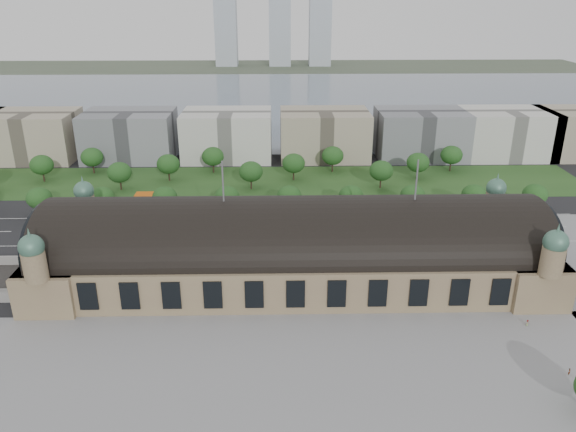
{
  "coord_description": "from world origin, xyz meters",
  "views": [
    {
      "loc": [
        -4.79,
        -150.61,
        82.13
      ],
      "look_at": [
        -1.24,
        16.64,
        14.0
      ],
      "focal_mm": 35.0,
      "sensor_mm": 36.0,
      "label": 1
    }
  ],
  "objects_px": {
    "traffic_car_6": "(542,228)",
    "pedestrian_0": "(527,323)",
    "parked_car_6": "(189,243)",
    "bus_mid": "(331,238)",
    "parked_car_1": "(101,244)",
    "bus_east": "(352,237)",
    "traffic_car_5": "(425,220)",
    "parked_car_4": "(200,243)",
    "pedestrian_1": "(569,372)",
    "traffic_car_4": "(284,238)",
    "traffic_car_3": "(233,221)",
    "bus_west": "(228,238)",
    "traffic_car_1": "(47,227)",
    "parked_car_5": "(155,249)",
    "parked_car_2": "(96,249)",
    "petrol_station": "(157,197)",
    "parked_car_0": "(104,249)",
    "parked_car_3": "(111,244)"
  },
  "relations": [
    {
      "from": "traffic_car_4",
      "to": "parked_car_6",
      "type": "height_order",
      "value": "traffic_car_4"
    },
    {
      "from": "traffic_car_4",
      "to": "bus_east",
      "type": "distance_m",
      "value": 23.87
    },
    {
      "from": "parked_car_1",
      "to": "parked_car_6",
      "type": "distance_m",
      "value": 30.04
    },
    {
      "from": "parked_car_1",
      "to": "traffic_car_6",
      "type": "bearing_deg",
      "value": 57.7
    },
    {
      "from": "traffic_car_3",
      "to": "traffic_car_6",
      "type": "relative_size",
      "value": 0.98
    },
    {
      "from": "parked_car_4",
      "to": "bus_west",
      "type": "distance_m",
      "value": 9.62
    },
    {
      "from": "traffic_car_4",
      "to": "parked_car_3",
      "type": "distance_m",
      "value": 59.57
    },
    {
      "from": "parked_car_1",
      "to": "traffic_car_5",
      "type": "bearing_deg",
      "value": 63.17
    },
    {
      "from": "bus_east",
      "to": "traffic_car_5",
      "type": "bearing_deg",
      "value": -65.53
    },
    {
      "from": "parked_car_6",
      "to": "parked_car_0",
      "type": "bearing_deg",
      "value": -107.16
    },
    {
      "from": "parked_car_2",
      "to": "bus_west",
      "type": "bearing_deg",
      "value": 63.0
    },
    {
      "from": "parked_car_4",
      "to": "bus_west",
      "type": "relative_size",
      "value": 0.4
    },
    {
      "from": "traffic_car_3",
      "to": "pedestrian_1",
      "type": "xyz_separation_m",
      "value": [
        83.25,
        -91.27,
        0.19
      ]
    },
    {
      "from": "parked_car_0",
      "to": "parked_car_6",
      "type": "bearing_deg",
      "value": 67.05
    },
    {
      "from": "parked_car_1",
      "to": "pedestrian_0",
      "type": "bearing_deg",
      "value": 31.47
    },
    {
      "from": "traffic_car_3",
      "to": "traffic_car_6",
      "type": "height_order",
      "value": "traffic_car_3"
    },
    {
      "from": "parked_car_6",
      "to": "pedestrian_1",
      "type": "xyz_separation_m",
      "value": [
        96.87,
        -71.95,
        0.22
      ]
    },
    {
      "from": "parked_car_6",
      "to": "bus_mid",
      "type": "relative_size",
      "value": 0.44
    },
    {
      "from": "pedestrian_0",
      "to": "pedestrian_1",
      "type": "bearing_deg",
      "value": -109.14
    },
    {
      "from": "petrol_station",
      "to": "pedestrian_1",
      "type": "xyz_separation_m",
      "value": [
        115.62,
        -112.23,
        -2.05
      ]
    },
    {
      "from": "bus_east",
      "to": "traffic_car_1",
      "type": "bearing_deg",
      "value": 77.62
    },
    {
      "from": "parked_car_0",
      "to": "traffic_car_5",
      "type": "bearing_deg",
      "value": 70.35
    },
    {
      "from": "petrol_station",
      "to": "parked_car_0",
      "type": "height_order",
      "value": "petrol_station"
    },
    {
      "from": "traffic_car_6",
      "to": "parked_car_2",
      "type": "bearing_deg",
      "value": -90.33
    },
    {
      "from": "parked_car_6",
      "to": "bus_west",
      "type": "bearing_deg",
      "value": 73.34
    },
    {
      "from": "parked_car_1",
      "to": "parked_car_5",
      "type": "xyz_separation_m",
      "value": [
        19.11,
        -4.0,
        0.04
      ]
    },
    {
      "from": "traffic_car_5",
      "to": "parked_car_5",
      "type": "bearing_deg",
      "value": 106.85
    },
    {
      "from": "traffic_car_5",
      "to": "parked_car_4",
      "type": "relative_size",
      "value": 1.02
    },
    {
      "from": "parked_car_1",
      "to": "traffic_car_1",
      "type": "bearing_deg",
      "value": -158.85
    },
    {
      "from": "petrol_station",
      "to": "parked_car_0",
      "type": "distance_m",
      "value": 45.27
    },
    {
      "from": "parked_car_6",
      "to": "bus_west",
      "type": "relative_size",
      "value": 0.38
    },
    {
      "from": "parked_car_5",
      "to": "pedestrian_0",
      "type": "height_order",
      "value": "pedestrian_0"
    },
    {
      "from": "parked_car_4",
      "to": "pedestrian_0",
      "type": "relative_size",
      "value": 2.83
    },
    {
      "from": "traffic_car_6",
      "to": "pedestrian_0",
      "type": "height_order",
      "value": "pedestrian_0"
    },
    {
      "from": "traffic_car_3",
      "to": "bus_west",
      "type": "distance_m",
      "value": 17.36
    },
    {
      "from": "parked_car_0",
      "to": "parked_car_5",
      "type": "xyz_separation_m",
      "value": [
        16.99,
        0.0,
        -0.06
      ]
    },
    {
      "from": "traffic_car_1",
      "to": "parked_car_2",
      "type": "xyz_separation_m",
      "value": [
        23.88,
        -19.16,
        -0.02
      ]
    },
    {
      "from": "bus_east",
      "to": "pedestrian_1",
      "type": "xyz_separation_m",
      "value": [
        40.26,
        -73.95,
        -0.62
      ]
    },
    {
      "from": "parked_car_6",
      "to": "pedestrian_1",
      "type": "distance_m",
      "value": 120.67
    },
    {
      "from": "traffic_car_5",
      "to": "pedestrian_0",
      "type": "distance_m",
      "value": 71.48
    },
    {
      "from": "bus_mid",
      "to": "pedestrian_1",
      "type": "relative_size",
      "value": 5.88
    },
    {
      "from": "traffic_car_3",
      "to": "traffic_car_4",
      "type": "height_order",
      "value": "traffic_car_4"
    },
    {
      "from": "traffic_car_5",
      "to": "pedestrian_1",
      "type": "xyz_separation_m",
      "value": [
        10.28,
        -91.15,
        0.08
      ]
    },
    {
      "from": "traffic_car_1",
      "to": "parked_car_1",
      "type": "distance_m",
      "value": 29.04
    },
    {
      "from": "traffic_car_4",
      "to": "parked_car_0",
      "type": "bearing_deg",
      "value": -81.99
    },
    {
      "from": "traffic_car_6",
      "to": "parked_car_4",
      "type": "relative_size",
      "value": 1.03
    },
    {
      "from": "pedestrian_1",
      "to": "traffic_car_4",
      "type": "bearing_deg",
      "value": 87.4
    },
    {
      "from": "parked_car_1",
      "to": "bus_east",
      "type": "relative_size",
      "value": 0.47
    },
    {
      "from": "parked_car_1",
      "to": "bus_mid",
      "type": "relative_size",
      "value": 0.48
    },
    {
      "from": "parked_car_1",
      "to": "parked_car_5",
      "type": "height_order",
      "value": "parked_car_5"
    }
  ]
}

